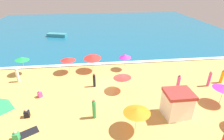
% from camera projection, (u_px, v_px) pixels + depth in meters
% --- Properties ---
extents(ground_plane, '(60.00, 60.00, 0.00)m').
position_uv_depth(ground_plane, '(114.00, 87.00, 20.01)').
color(ground_plane, '#E0A856').
extents(ocean_water, '(60.00, 44.00, 0.10)m').
position_uv_depth(ocean_water, '(100.00, 28.00, 44.83)').
color(ocean_water, '#196084').
rests_on(ocean_water, ground_plane).
extents(wave_breaker_foam, '(57.00, 0.70, 0.01)m').
position_uv_depth(wave_breaker_foam, '(108.00, 63.00, 25.55)').
color(wave_breaker_foam, white).
rests_on(wave_breaker_foam, ocean_water).
extents(lifeguard_cabana, '(2.32, 2.04, 2.43)m').
position_uv_depth(lifeguard_cabana, '(177.00, 104.00, 15.32)').
color(lifeguard_cabana, white).
rests_on(lifeguard_cabana, ground_plane).
extents(beach_umbrella_1, '(2.70, 2.70, 1.98)m').
position_uv_depth(beach_umbrella_1, '(122.00, 76.00, 18.64)').
color(beach_umbrella_1, silver).
rests_on(beach_umbrella_1, ground_plane).
extents(beach_umbrella_2, '(2.55, 2.56, 2.10)m').
position_uv_depth(beach_umbrella_2, '(137.00, 111.00, 13.52)').
color(beach_umbrella_2, silver).
rests_on(beach_umbrella_2, ground_plane).
extents(beach_umbrella_3, '(2.51, 2.53, 2.22)m').
position_uv_depth(beach_umbrella_3, '(92.00, 57.00, 22.78)').
color(beach_umbrella_3, silver).
rests_on(beach_umbrella_3, ground_plane).
extents(beach_umbrella_4, '(2.12, 2.10, 2.41)m').
position_uv_depth(beach_umbrella_4, '(22.00, 59.00, 21.82)').
color(beach_umbrella_4, silver).
rests_on(beach_umbrella_4, ground_plane).
extents(beach_umbrella_5, '(2.65, 2.66, 2.13)m').
position_uv_depth(beach_umbrella_5, '(68.00, 59.00, 22.39)').
color(beach_umbrella_5, silver).
rests_on(beach_umbrella_5, ground_plane).
extents(beach_umbrella_7, '(2.31, 2.31, 2.20)m').
position_uv_depth(beach_umbrella_7, '(125.00, 56.00, 23.18)').
color(beach_umbrella_7, silver).
rests_on(beach_umbrella_7, ground_plane).
extents(beachgoer_0, '(0.41, 0.41, 0.85)m').
position_uv_depth(beachgoer_0, '(16.00, 136.00, 13.25)').
color(beachgoer_0, green).
rests_on(beachgoer_0, ground_plane).
extents(beachgoer_1, '(0.46, 0.46, 0.85)m').
position_uv_depth(beachgoer_1, '(27.00, 114.00, 15.48)').
color(beachgoer_1, black).
rests_on(beachgoer_1, ground_plane).
extents(beachgoer_2, '(0.52, 0.52, 1.69)m').
position_uv_depth(beachgoer_2, '(18.00, 76.00, 20.73)').
color(beachgoer_2, white).
rests_on(beachgoer_2, ground_plane).
extents(beachgoer_3, '(0.53, 0.53, 0.78)m').
position_uv_depth(beachgoer_3, '(40.00, 94.00, 18.18)').
color(beachgoer_3, '#D84CA5').
rests_on(beachgoer_3, ground_plane).
extents(beachgoer_6, '(0.47, 0.47, 1.81)m').
position_uv_depth(beachgoer_6, '(178.00, 83.00, 19.18)').
color(beachgoer_6, '#D84CA5').
rests_on(beachgoer_6, ground_plane).
extents(beachgoer_7, '(0.34, 0.34, 1.65)m').
position_uv_depth(beachgoer_7, '(94.00, 80.00, 19.79)').
color(beachgoer_7, black).
rests_on(beachgoer_7, ground_plane).
extents(beachgoer_8, '(0.35, 0.35, 1.90)m').
position_uv_depth(beachgoer_8, '(94.00, 109.00, 15.18)').
color(beachgoer_8, green).
rests_on(beachgoer_8, ground_plane).
extents(beachgoer_9, '(0.41, 0.41, 1.70)m').
position_uv_depth(beachgoer_9, '(222.00, 76.00, 20.55)').
color(beachgoer_9, orange).
rests_on(beachgoer_9, ground_plane).
extents(beachgoer_10, '(0.44, 0.44, 1.87)m').
position_uv_depth(beachgoer_10, '(209.00, 79.00, 19.86)').
color(beachgoer_10, '#D84CA5').
rests_on(beachgoer_10, ground_plane).
extents(beach_towel_2, '(1.90, 1.58, 0.01)m').
position_uv_depth(beach_towel_2, '(27.00, 133.00, 13.94)').
color(beach_towel_2, black).
rests_on(beach_towel_2, ground_plane).
extents(small_boat_0, '(4.26, 2.36, 0.68)m').
position_uv_depth(small_boat_0, '(57.00, 35.00, 37.49)').
color(small_boat_0, teal).
rests_on(small_boat_0, ocean_water).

